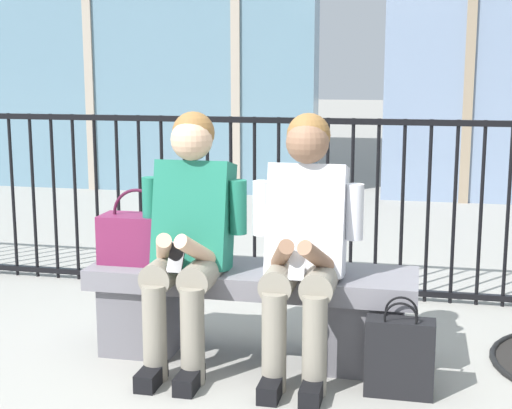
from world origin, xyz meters
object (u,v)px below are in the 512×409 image
stone_bench (252,304)px  handbag_on_bench (138,237)px  seated_person_with_phone (189,231)px  seated_person_companion (304,237)px  shopping_bag (400,356)px

stone_bench → handbag_on_bench: size_ratio=4.24×
stone_bench → seated_person_with_phone: size_ratio=1.32×
seated_person_with_phone → handbag_on_bench: 0.33m
handbag_on_bench → seated_person_companion: bearing=-7.9°
seated_person_companion → seated_person_with_phone: bearing=180.0°
seated_person_with_phone → seated_person_companion: bearing=0.0°
seated_person_with_phone → shopping_bag: size_ratio=2.78×
stone_bench → seated_person_companion: size_ratio=1.32×
handbag_on_bench → shopping_bag: handbag_on_bench is taller
seated_person_with_phone → stone_bench: bearing=24.9°
shopping_bag → handbag_on_bench: bearing=167.3°
seated_person_with_phone → seated_person_companion: same height
stone_bench → handbag_on_bench: bearing=-179.0°
seated_person_with_phone → handbag_on_bench: seated_person_with_phone is taller
stone_bench → shopping_bag: bearing=-22.6°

